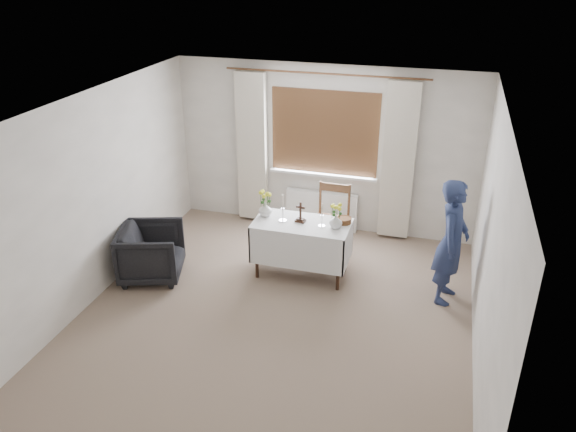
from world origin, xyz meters
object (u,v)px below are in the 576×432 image
at_px(flower_vase_right, 336,222).
at_px(flower_vase_left, 265,209).
at_px(armchair, 151,253).
at_px(altar_table, 302,249).
at_px(wooden_chair, 330,223).
at_px(person, 452,242).
at_px(wooden_cross, 300,212).

bearing_deg(flower_vase_right, flower_vase_left, 174.94).
bearing_deg(armchair, altar_table, -89.70).
bearing_deg(wooden_chair, flower_vase_right, -71.42).
xyz_separation_m(altar_table, armchair, (-1.86, -0.60, -0.02)).
xyz_separation_m(person, wooden_cross, (-1.88, 0.07, 0.11)).
distance_m(armchair, flower_vase_right, 2.43).
distance_m(flower_vase_left, flower_vase_right, 0.96).
height_order(wooden_cross, flower_vase_left, wooden_cross).
relative_size(person, wooden_cross, 5.74).
distance_m(armchair, flower_vase_left, 1.59).
distance_m(altar_table, armchair, 1.96).
bearing_deg(wooden_cross, altar_table, -36.23).
height_order(wooden_chair, flower_vase_right, wooden_chair).
distance_m(wooden_chair, flower_vase_right, 0.72).
relative_size(wooden_cross, flower_vase_left, 1.48).
relative_size(altar_table, person, 0.79).
height_order(altar_table, armchair, altar_table).
relative_size(flower_vase_left, flower_vase_right, 1.08).
bearing_deg(armchair, flower_vase_right, -93.35).
xyz_separation_m(wooden_chair, person, (1.60, -0.64, 0.27)).
bearing_deg(armchair, flower_vase_left, -81.22).
height_order(wooden_cross, flower_vase_right, wooden_cross).
bearing_deg(flower_vase_right, person, -1.24).
xyz_separation_m(armchair, person, (3.72, 0.55, 0.43)).
bearing_deg(flower_vase_right, armchair, -165.79).
xyz_separation_m(wooden_chair, armchair, (-2.12, -1.19, -0.16)).
xyz_separation_m(armchair, flower_vase_left, (1.35, 0.67, 0.50)).
distance_m(person, flower_vase_right, 1.41).
bearing_deg(flower_vase_left, flower_vase_right, -5.06).
bearing_deg(wooden_chair, armchair, -149.37).
height_order(wooden_chair, person, person).
xyz_separation_m(altar_table, wooden_cross, (-0.03, 0.03, 0.52)).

